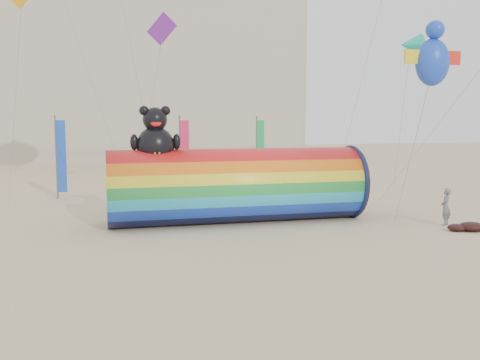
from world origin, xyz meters
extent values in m
plane|color=#CCB58C|center=(0.00, 0.00, 0.00)|extent=(160.00, 160.00, 0.00)
cube|color=#B7AD99|center=(-12.00, 46.00, 10.00)|extent=(60.00, 15.00, 20.00)
cube|color=#28303D|center=(-12.00, 38.44, 10.50)|extent=(59.50, 0.12, 17.00)
cylinder|color=red|center=(1.15, 4.61, 1.78)|extent=(12.20, 3.56, 3.56)
torus|color=#0F1438|center=(7.13, 4.61, 1.78)|extent=(0.24, 3.73, 3.73)
cylinder|color=black|center=(7.27, 4.61, 1.78)|extent=(0.06, 3.52, 3.52)
ellipsoid|color=black|center=(-2.71, 4.61, 3.71)|extent=(1.74, 1.56, 1.83)
ellipsoid|color=#FFA61A|center=(-2.71, 4.06, 3.61)|extent=(0.89, 0.39, 0.78)
sphere|color=black|center=(-2.71, 4.61, 4.93)|extent=(1.12, 1.12, 1.12)
sphere|color=black|center=(-3.20, 4.61, 5.34)|extent=(0.45, 0.45, 0.45)
sphere|color=black|center=(-2.22, 4.61, 5.34)|extent=(0.45, 0.45, 0.45)
ellipsoid|color=red|center=(-2.71, 4.16, 4.78)|extent=(0.49, 0.18, 0.31)
ellipsoid|color=black|center=(-3.68, 4.51, 3.91)|extent=(0.37, 0.37, 0.73)
ellipsoid|color=black|center=(-1.74, 4.51, 3.91)|extent=(0.37, 0.37, 0.73)
imported|color=slate|center=(10.40, 1.31, 0.88)|extent=(0.76, 0.73, 1.76)
ellipsoid|color=#3A100A|center=(10.73, -0.12, 0.20)|extent=(1.17, 0.99, 0.41)
ellipsoid|color=#3A100A|center=(10.13, 0.03, 0.16)|extent=(0.91, 0.77, 0.32)
ellipsoid|color=#3A100A|center=(11.03, 0.28, 0.14)|extent=(0.78, 0.66, 0.27)
cylinder|color=#59595E|center=(-7.85, 14.86, 2.60)|extent=(0.10, 0.10, 5.20)
cube|color=blue|center=(-7.54, 14.86, 2.65)|extent=(0.56, 0.06, 4.50)
cylinder|color=#59595E|center=(-0.31, 13.54, 2.60)|extent=(0.10, 0.10, 5.20)
cube|color=#E62058|center=(0.00, 13.54, 2.65)|extent=(0.56, 0.06, 4.50)
cylinder|color=#59595E|center=(6.06, 17.98, 2.60)|extent=(0.10, 0.10, 5.20)
cube|color=green|center=(6.37, 17.98, 2.65)|extent=(0.56, 0.06, 4.50)
ellipsoid|color=blue|center=(8.51, 0.01, 7.33)|extent=(1.49, 1.16, 1.99)
cube|color=#72219E|center=(-1.54, 11.55, 10.15)|extent=(1.11, 0.06, 1.55)
cone|color=#16B396|center=(11.78, 7.01, 9.09)|extent=(1.25, 1.25, 1.13)
camera|label=1|loc=(-5.13, -20.14, 4.93)|focal=40.00mm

